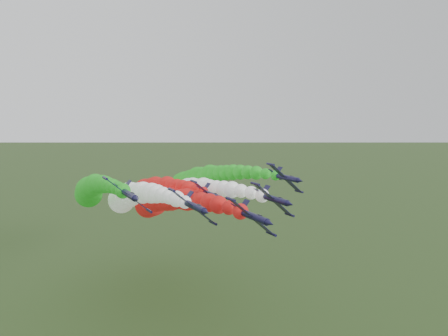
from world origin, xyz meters
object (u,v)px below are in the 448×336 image
Objects in this scene: jet_inner_left at (129,197)px; jet_inner_right at (178,193)px; jet_outer_left at (91,190)px; jet_lead at (159,202)px; jet_trail at (147,191)px; jet_outer_right at (196,180)px.

jet_inner_right reaches higher than jet_inner_left.
jet_outer_left reaches higher than jet_inner_right.
jet_lead is at bearing -138.23° from jet_inner_right.
jet_outer_left reaches higher than jet_lead.
jet_trail is at bearing 112.27° from jet_inner_right.
jet_outer_left reaches higher than jet_inner_left.
jet_trail is (20.30, 5.38, -2.59)m from jet_outer_left.
jet_outer_left is (-16.85, 17.92, 2.28)m from jet_lead.
jet_outer_left is 21.17m from jet_trail.
jet_outer_left is at bearing -165.15° from jet_trail.
jet_outer_right is at bearing 22.50° from jet_inner_left.
jet_lead is 12.78m from jet_inner_right.
jet_outer_left is (-26.36, 9.42, 1.58)m from jet_inner_right.
jet_inner_left is (-7.05, 8.61, 0.88)m from jet_lead.
jet_inner_right is at bearing -67.73° from jet_trail.
jet_trail is (3.46, 23.30, -0.31)m from jet_lead.
jet_inner_left is at bearing -43.53° from jet_outer_left.
jet_inner_right is at bearing 41.77° from jet_lead.
jet_outer_right is at bearing 3.31° from jet_outer_left.
jet_outer_left is at bearing 160.34° from jet_inner_right.
jet_lead reaches higher than jet_trail.
jet_trail is at bearing 54.42° from jet_inner_left.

